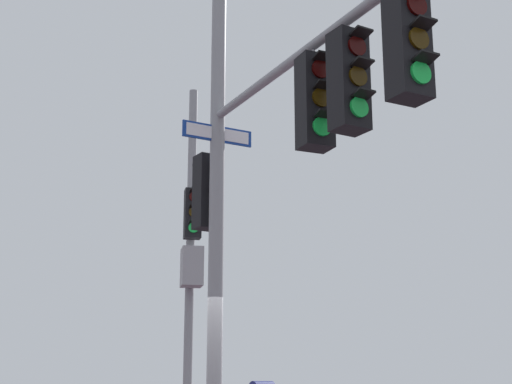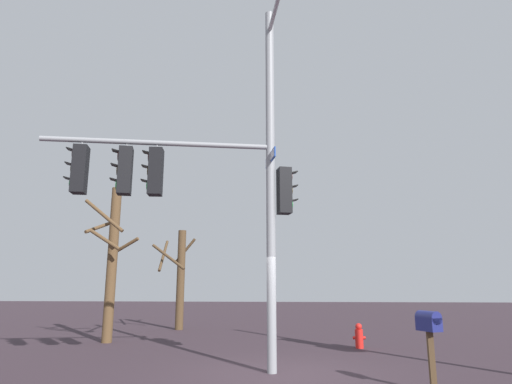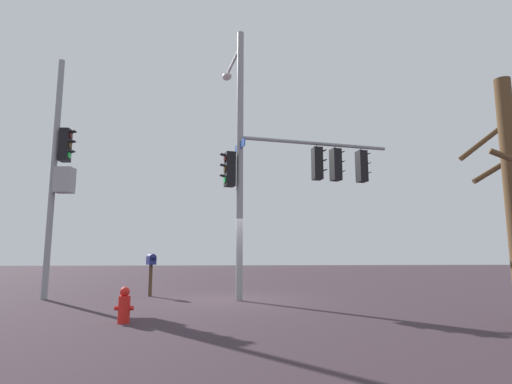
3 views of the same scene
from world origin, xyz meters
The scene contains 6 objects.
ground_plane centered at (0.00, 0.00, 0.00)m, with size 80.00×80.00×0.00m, color #372931.
main_signal_pole_assembly centered at (1.56, 0.28, 4.66)m, with size 5.88×3.07×8.77m.
fire_hydrant centered at (-2.30, -4.05, 0.34)m, with size 0.38×0.24×0.73m.
mailbox centered at (-2.74, 1.40, 1.11)m, with size 0.40×0.50×1.41m.
bare_tree_behind_pole centered at (4.57, -9.03, 2.27)m, with size 1.77×1.99×4.25m.
bare_tree_across_street centered at (5.88, -4.71, 2.75)m, with size 1.68×1.77×5.25m.
Camera 2 is at (-0.18, 9.83, 1.88)m, focal length 30.22 mm.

